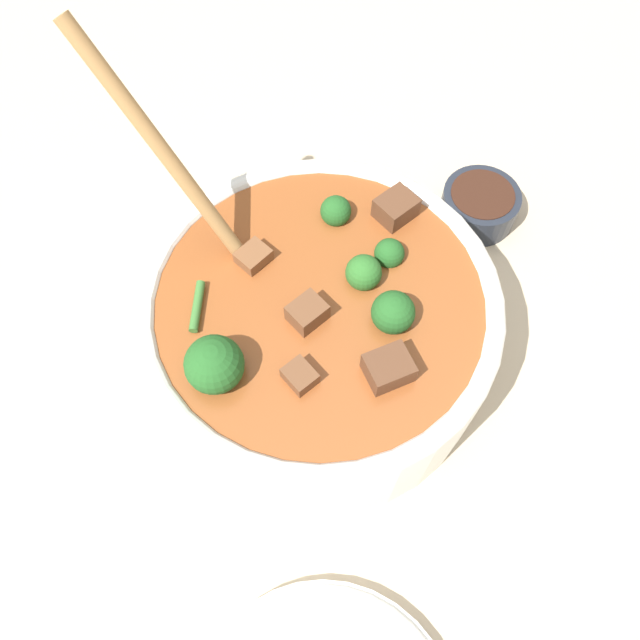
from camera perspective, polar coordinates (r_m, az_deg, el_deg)
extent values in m
plane|color=#C6B293|center=(0.58, 0.00, -3.37)|extent=(4.00, 4.00, 0.00)
cylinder|color=white|center=(0.54, 0.00, -1.05)|extent=(0.29, 0.29, 0.10)
torus|color=white|center=(0.49, 0.00, 1.71)|extent=(0.29, 0.29, 0.02)
cylinder|color=brown|center=(0.52, 0.00, 0.07)|extent=(0.27, 0.27, 0.06)
sphere|color=#235B23|center=(0.45, -9.64, -4.04)|extent=(0.04, 0.04, 0.04)
cylinder|color=#6B9956|center=(0.48, -9.08, -5.59)|extent=(0.02, 0.02, 0.02)
sphere|color=#235B23|center=(0.53, 1.45, 9.94)|extent=(0.03, 0.03, 0.03)
cylinder|color=#6B9956|center=(0.54, 1.41, 8.71)|extent=(0.01, 0.01, 0.01)
sphere|color=#2D6B28|center=(0.49, 4.01, 4.35)|extent=(0.03, 0.03, 0.03)
cylinder|color=#6B9956|center=(0.51, 3.86, 3.08)|extent=(0.01, 0.01, 0.01)
sphere|color=#235B23|center=(0.51, 6.35, 6.08)|extent=(0.02, 0.02, 0.02)
cylinder|color=#6B9956|center=(0.52, 6.16, 4.98)|extent=(0.01, 0.01, 0.01)
sphere|color=#235B23|center=(0.47, 6.70, 0.70)|extent=(0.03, 0.03, 0.03)
cylinder|color=#6B9956|center=(0.49, 6.41, -0.68)|extent=(0.01, 0.01, 0.02)
cube|color=brown|center=(0.51, -6.07, 5.58)|extent=(0.03, 0.03, 0.02)
cube|color=brown|center=(0.47, -1.17, 0.59)|extent=(0.03, 0.03, 0.02)
cube|color=brown|center=(0.46, 6.25, -4.51)|extent=(0.03, 0.03, 0.02)
cube|color=brown|center=(0.46, -1.84, -5.25)|extent=(0.03, 0.03, 0.02)
cube|color=brown|center=(0.53, 6.93, 10.03)|extent=(0.03, 0.04, 0.02)
cylinder|color=#3D7533|center=(0.49, -11.17, 1.24)|extent=(0.04, 0.02, 0.01)
ellipsoid|color=#A87A47|center=(0.52, -6.81, 5.41)|extent=(0.04, 0.03, 0.01)
cylinder|color=#A87A47|center=(0.48, -13.93, 14.47)|extent=(0.12, 0.08, 0.18)
cylinder|color=#232833|center=(0.67, 14.32, 10.08)|extent=(0.08, 0.08, 0.04)
cylinder|color=#381E14|center=(0.66, 14.57, 10.76)|extent=(0.06, 0.06, 0.01)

